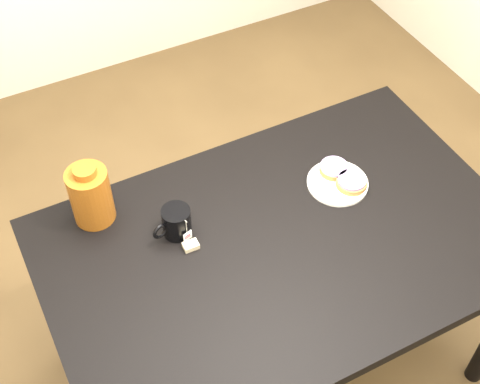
{
  "coord_description": "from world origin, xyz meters",
  "views": [
    {
      "loc": [
        -0.66,
        -1.01,
        2.33
      ],
      "look_at": [
        -0.05,
        0.18,
        0.81
      ],
      "focal_mm": 50.0,
      "sensor_mm": 36.0,
      "label": 1
    }
  ],
  "objects_px": {
    "table": "(281,258)",
    "plate": "(338,183)",
    "bagel_back": "(334,168)",
    "bagel_package": "(90,195)",
    "teabag_pouch": "(191,246)",
    "mug": "(176,222)",
    "bagel_front": "(352,182)"
  },
  "relations": [
    {
      "from": "mug",
      "to": "bagel_front",
      "type": "bearing_deg",
      "value": -23.35
    },
    {
      "from": "table",
      "to": "mug",
      "type": "distance_m",
      "value": 0.34
    },
    {
      "from": "table",
      "to": "bagel_back",
      "type": "xyz_separation_m",
      "value": [
        0.28,
        0.17,
        0.11
      ]
    },
    {
      "from": "mug",
      "to": "bagel_package",
      "type": "xyz_separation_m",
      "value": [
        -0.2,
        0.17,
        0.05
      ]
    },
    {
      "from": "table",
      "to": "mug",
      "type": "relative_size",
      "value": 10.16
    },
    {
      "from": "plate",
      "to": "teabag_pouch",
      "type": "relative_size",
      "value": 4.33
    },
    {
      "from": "table",
      "to": "plate",
      "type": "height_order",
      "value": "plate"
    },
    {
      "from": "table",
      "to": "bagel_package",
      "type": "height_order",
      "value": "bagel_package"
    },
    {
      "from": "plate",
      "to": "bagel_package",
      "type": "distance_m",
      "value": 0.77
    },
    {
      "from": "bagel_back",
      "to": "teabag_pouch",
      "type": "relative_size",
      "value": 2.14
    },
    {
      "from": "bagel_back",
      "to": "mug",
      "type": "xyz_separation_m",
      "value": [
        -0.55,
        0.01,
        0.03
      ]
    },
    {
      "from": "bagel_back",
      "to": "bagel_package",
      "type": "distance_m",
      "value": 0.77
    },
    {
      "from": "table",
      "to": "bagel_back",
      "type": "bearing_deg",
      "value": 30.27
    },
    {
      "from": "bagel_front",
      "to": "bagel_package",
      "type": "bearing_deg",
      "value": 161.33
    },
    {
      "from": "bagel_package",
      "to": "plate",
      "type": "bearing_deg",
      "value": -17.27
    },
    {
      "from": "table",
      "to": "teabag_pouch",
      "type": "bearing_deg",
      "value": 157.4
    },
    {
      "from": "table",
      "to": "mug",
      "type": "bearing_deg",
      "value": 146.41
    },
    {
      "from": "bagel_package",
      "to": "table",
      "type": "bearing_deg",
      "value": -37.08
    },
    {
      "from": "mug",
      "to": "teabag_pouch",
      "type": "bearing_deg",
      "value": -94.13
    },
    {
      "from": "bagel_front",
      "to": "mug",
      "type": "height_order",
      "value": "mug"
    },
    {
      "from": "plate",
      "to": "bagel_front",
      "type": "distance_m",
      "value": 0.05
    },
    {
      "from": "bagel_back",
      "to": "mug",
      "type": "bearing_deg",
      "value": 179.06
    },
    {
      "from": "bagel_front",
      "to": "teabag_pouch",
      "type": "height_order",
      "value": "bagel_front"
    },
    {
      "from": "mug",
      "to": "teabag_pouch",
      "type": "xyz_separation_m",
      "value": [
        0.01,
        -0.07,
        -0.04
      ]
    },
    {
      "from": "table",
      "to": "teabag_pouch",
      "type": "height_order",
      "value": "teabag_pouch"
    },
    {
      "from": "bagel_front",
      "to": "teabag_pouch",
      "type": "bearing_deg",
      "value": 178.53
    },
    {
      "from": "bagel_back",
      "to": "bagel_package",
      "type": "xyz_separation_m",
      "value": [
        -0.74,
        0.18,
        0.07
      ]
    },
    {
      "from": "bagel_back",
      "to": "bagel_front",
      "type": "bearing_deg",
      "value": -76.5
    },
    {
      "from": "plate",
      "to": "teabag_pouch",
      "type": "distance_m",
      "value": 0.52
    },
    {
      "from": "plate",
      "to": "bagel_back",
      "type": "distance_m",
      "value": 0.05
    },
    {
      "from": "bagel_back",
      "to": "bagel_package",
      "type": "relative_size",
      "value": 0.46
    },
    {
      "from": "table",
      "to": "bagel_front",
      "type": "xyz_separation_m",
      "value": [
        0.3,
        0.09,
        0.11
      ]
    }
  ]
}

